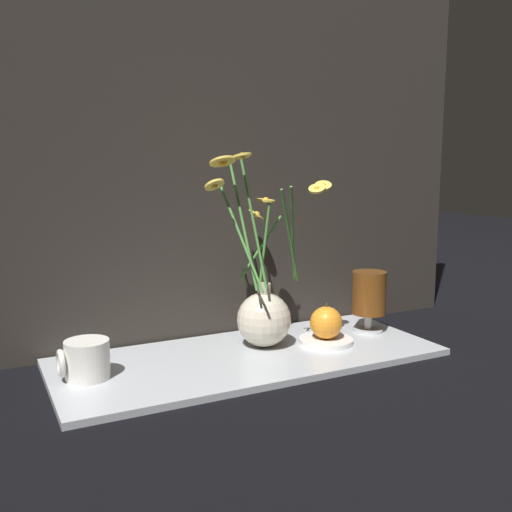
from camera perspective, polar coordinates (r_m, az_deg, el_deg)
The scene contains 8 objects.
ground_plane at distance 1.09m, azimuth -0.67°, elevation -10.36°, with size 6.00×6.00×0.00m, color black.
shelf at distance 1.08m, azimuth -0.67°, elevation -10.06°, with size 0.72×0.30×0.01m.
backdrop_wall at distance 1.19m, azimuth -4.36°, elevation 18.14°, with size 1.22×0.02×1.10m.
vase_with_flowers at distance 1.11m, azimuth 0.76°, elevation -5.57°, with size 0.25×0.20×0.37m.
yellow_mug at distance 0.99m, azimuth -16.66°, elevation -9.91°, with size 0.08×0.07×0.06m.
tea_glass at distance 1.23m, azimuth 11.24°, elevation -3.83°, with size 0.07×0.07×0.13m.
saucer_plate at distance 1.15m, azimuth 6.99°, elevation -8.41°, with size 0.11×0.11×0.01m.
orange_fruit at distance 1.14m, azimuth 7.03°, elevation -6.63°, with size 0.06×0.06×0.07m.
Camera 1 is at (-0.45, -0.92, 0.36)m, focal length 40.00 mm.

